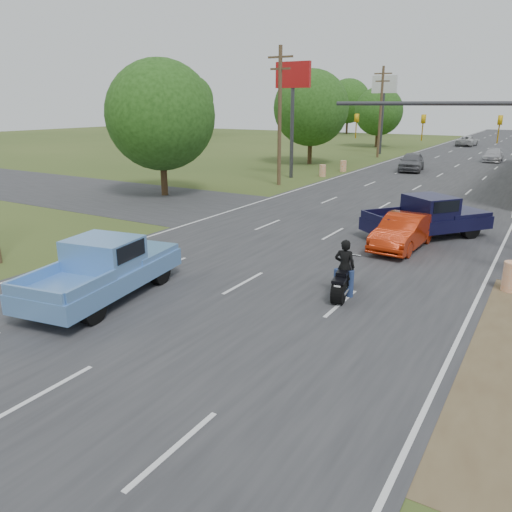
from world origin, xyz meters
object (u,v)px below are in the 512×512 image
Objects in this scene: distant_car_grey at (412,162)px; distant_car_silver at (493,155)px; distant_car_white at (467,141)px; rider at (344,270)px; navy_pickup at (429,216)px; red_convertible at (403,232)px; motorcycle at (343,281)px; blue_pickup at (106,267)px.

distant_car_grey is 1.08× the size of distant_car_silver.
distant_car_grey is 13.75m from distant_car_silver.
distant_car_white is at bearing 104.39° from distant_car_silver.
rider is 0.30× the size of navy_pickup.
navy_pickup reaches higher than rider.
distant_car_grey is at bearing 93.86° from distant_car_white.
red_convertible is 0.90× the size of distant_car_grey.
motorcycle is at bearing -87.15° from distant_car_grey.
rider is 0.35× the size of distant_car_white.
navy_pickup reaches higher than distant_car_silver.
blue_pickup is (-6.64, -10.49, 0.25)m from red_convertible.
blue_pickup reaches higher than navy_pickup.
blue_pickup is at bearing 93.29° from distant_car_white.
navy_pickup reaches higher than motorcycle.
motorcycle is 7.62m from blue_pickup.
red_convertible is 6.55m from rider.
rider is (-0.09, -6.55, 0.17)m from red_convertible.
navy_pickup is 36.37m from distant_car_silver.
distant_car_white is (-0.43, 33.07, -0.12)m from distant_car_grey.
rider is 33.47m from distant_car_grey.
distant_car_white is (-6.76, 65.93, -0.18)m from rider.
distant_car_grey is at bearing 143.45° from navy_pickup.
navy_pickup is (7.14, 13.06, -0.00)m from blue_pickup.
red_convertible is at bearing 99.69° from distant_car_white.
red_convertible is 12.42m from blue_pickup.
motorcycle is 0.37m from rider.
motorcycle is 0.52× the size of distant_car_silver.
distant_car_silver is at bearing 58.47° from distant_car_grey.
motorcycle is at bearing -56.44° from navy_pickup.
rider is at bearing -56.54° from navy_pickup.
navy_pickup is (0.50, 2.57, 0.25)m from red_convertible.
navy_pickup is 1.16× the size of distant_car_white.
rider reaches higher than distant_car_white.
red_convertible is at bearing 80.25° from motorcycle.
red_convertible is 0.86× the size of distant_car_white.
distant_car_silver is 0.89× the size of distant_car_white.
blue_pickup is at bearing -81.45° from navy_pickup.
distant_car_grey is (-6.33, 32.86, -0.06)m from rider.
distant_car_white is at bearing 80.81° from blue_pickup.
rider is (-0.01, 0.07, 0.36)m from motorcycle.
navy_pickup is at bearing 82.37° from red_convertible.
motorcycle is (-0.08, -6.62, -0.20)m from red_convertible.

